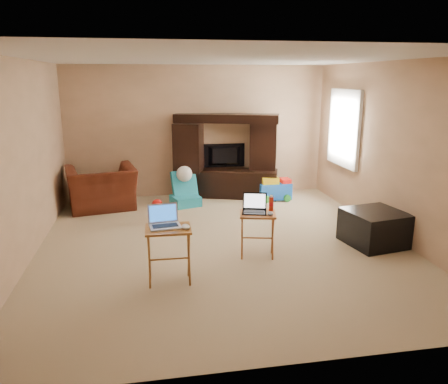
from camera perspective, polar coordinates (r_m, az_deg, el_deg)
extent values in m
plane|color=tan|center=(6.20, -0.32, -6.71)|extent=(5.50, 5.50, 0.00)
plane|color=silver|center=(5.77, -0.36, 17.06)|extent=(5.50, 5.50, 0.00)
plane|color=tan|center=(8.55, -3.47, 7.89)|extent=(5.00, 0.00, 5.00)
plane|color=tan|center=(3.25, 7.85, -3.57)|extent=(5.00, 0.00, 5.00)
plane|color=tan|center=(5.98, -24.75, 3.60)|extent=(0.00, 5.50, 5.50)
plane|color=tan|center=(6.74, 21.20, 5.07)|extent=(0.00, 5.50, 5.50)
plane|color=white|center=(8.06, 15.53, 8.04)|extent=(0.00, 1.20, 1.20)
cube|color=white|center=(8.05, 15.40, 8.04)|extent=(0.06, 1.14, 1.34)
cube|color=black|center=(8.42, 0.33, 4.73)|extent=(2.01, 1.08, 1.60)
imported|color=black|center=(8.62, 0.10, 4.73)|extent=(0.82, 0.13, 0.47)
imported|color=#4D1D10|center=(8.00, -15.69, 0.51)|extent=(1.33, 1.22, 0.75)
cube|color=black|center=(6.45, 19.08, -4.44)|extent=(0.86, 0.86, 0.47)
cube|color=#965924|center=(5.00, -7.19, -8.22)|extent=(0.51, 0.41, 0.65)
cube|color=#9C5825|center=(5.68, 4.37, -5.62)|extent=(0.52, 0.45, 0.59)
cube|color=#B3B3B8|center=(4.87, -7.73, -3.25)|extent=(0.37, 0.32, 0.24)
cube|color=black|center=(5.55, 4.00, -1.56)|extent=(0.37, 0.33, 0.24)
ellipsoid|color=silver|center=(4.82, -5.01, -4.54)|extent=(0.10, 0.14, 0.05)
ellipsoid|color=#444348|center=(5.50, 6.06, -2.83)|extent=(0.09, 0.13, 0.05)
cylinder|color=red|center=(5.68, 6.18, -1.55)|extent=(0.06, 0.06, 0.18)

